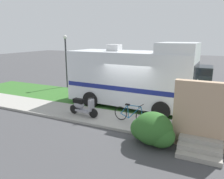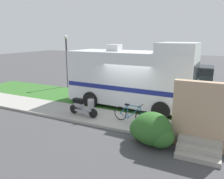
{
  "view_description": "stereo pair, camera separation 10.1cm",
  "coord_description": "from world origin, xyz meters",
  "px_view_note": "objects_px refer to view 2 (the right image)",
  "views": [
    {
      "loc": [
        3.79,
        -9.88,
        3.85
      ],
      "look_at": [
        -0.95,
        0.3,
        1.1
      ],
      "focal_mm": 34.69,
      "sensor_mm": 36.0,
      "label": 1
    },
    {
      "loc": [
        3.88,
        -9.84,
        3.85
      ],
      "look_at": [
        -0.95,
        0.3,
        1.1
      ],
      "focal_mm": 34.69,
      "sensor_mm": 36.0,
      "label": 2
    }
  ],
  "objects_px": {
    "scooter": "(82,106)",
    "bottle_green": "(200,136)",
    "pickup_truck_near": "(179,77)",
    "motorhome_rv": "(132,77)",
    "street_lamp_post": "(67,56)",
    "bicycle": "(131,115)"
  },
  "relations": [
    {
      "from": "pickup_truck_near",
      "to": "motorhome_rv",
      "type": "bearing_deg",
      "value": -108.95
    },
    {
      "from": "pickup_truck_near",
      "to": "bottle_green",
      "type": "xyz_separation_m",
      "value": [
        2.06,
        -7.94,
        -0.77
      ]
    },
    {
      "from": "motorhome_rv",
      "to": "bicycle",
      "type": "height_order",
      "value": "motorhome_rv"
    },
    {
      "from": "bicycle",
      "to": "bottle_green",
      "type": "distance_m",
      "value": 2.96
    },
    {
      "from": "pickup_truck_near",
      "to": "bottle_green",
      "type": "relative_size",
      "value": 24.06
    },
    {
      "from": "motorhome_rv",
      "to": "bottle_green",
      "type": "xyz_separation_m",
      "value": [
        3.81,
        -2.85,
        -1.48
      ]
    },
    {
      "from": "scooter",
      "to": "bicycle",
      "type": "relative_size",
      "value": 0.94
    },
    {
      "from": "bicycle",
      "to": "pickup_truck_near",
      "type": "height_order",
      "value": "pickup_truck_near"
    },
    {
      "from": "street_lamp_post",
      "to": "bicycle",
      "type": "bearing_deg",
      "value": -34.76
    },
    {
      "from": "pickup_truck_near",
      "to": "bottle_green",
      "type": "distance_m",
      "value": 8.24
    },
    {
      "from": "motorhome_rv",
      "to": "pickup_truck_near",
      "type": "bearing_deg",
      "value": 71.05
    },
    {
      "from": "bottle_green",
      "to": "bicycle",
      "type": "bearing_deg",
      "value": 173.54
    },
    {
      "from": "scooter",
      "to": "street_lamp_post",
      "type": "bearing_deg",
      "value": 132.37
    },
    {
      "from": "scooter",
      "to": "bottle_green",
      "type": "height_order",
      "value": "scooter"
    },
    {
      "from": "motorhome_rv",
      "to": "bottle_green",
      "type": "relative_size",
      "value": 28.33
    },
    {
      "from": "pickup_truck_near",
      "to": "bicycle",
      "type": "bearing_deg",
      "value": -96.46
    },
    {
      "from": "motorhome_rv",
      "to": "scooter",
      "type": "height_order",
      "value": "motorhome_rv"
    },
    {
      "from": "bottle_green",
      "to": "street_lamp_post",
      "type": "height_order",
      "value": "street_lamp_post"
    },
    {
      "from": "pickup_truck_near",
      "to": "bottle_green",
      "type": "height_order",
      "value": "pickup_truck_near"
    },
    {
      "from": "bicycle",
      "to": "street_lamp_post",
      "type": "distance_m",
      "value": 8.84
    },
    {
      "from": "motorhome_rv",
      "to": "pickup_truck_near",
      "type": "xyz_separation_m",
      "value": [
        1.75,
        5.09,
        -0.72
      ]
    },
    {
      "from": "scooter",
      "to": "pickup_truck_near",
      "type": "height_order",
      "value": "pickup_truck_near"
    }
  ]
}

